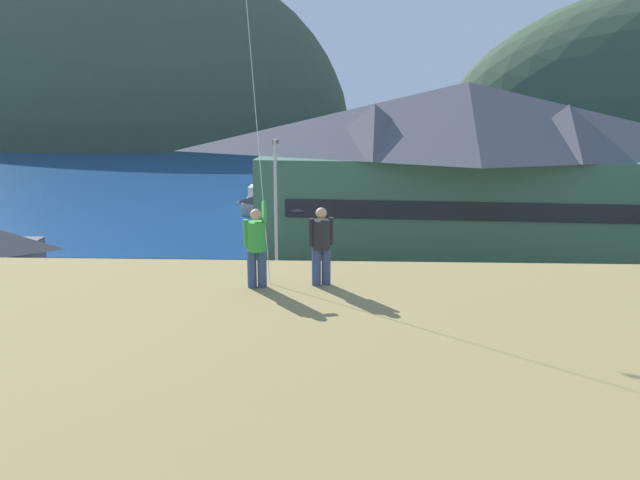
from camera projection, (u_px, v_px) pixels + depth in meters
name	position (u px, v px, depth m)	size (l,w,h in m)	color
ground_plane	(279.00, 392.00, 23.02)	(600.00, 600.00, 0.00)	#66604C
parking_lot_pad	(291.00, 338.00, 27.87)	(40.00, 20.00, 0.10)	gray
bay_water	(328.00, 174.00, 81.38)	(360.00, 84.00, 0.03)	navy
far_hill_west_ridge	(133.00, 140.00, 132.62)	(88.72, 55.53, 74.90)	#42513D
harbor_lodge	(465.00, 162.00, 42.16)	(28.12, 12.74, 10.87)	#38604C
storage_shed_waterside	(302.00, 216.00, 41.81)	(6.31, 4.77, 4.75)	#474C56
wharf_dock	(297.00, 208.00, 56.40)	(3.20, 13.42, 0.70)	#70604C
moored_boat_wharfside	(259.00, 201.00, 57.42)	(2.19, 6.75, 2.16)	#A8A399
parked_car_mid_row_far	(552.00, 313.00, 27.93)	(4.25, 2.15, 1.82)	#B28923
parked_car_corner_spot	(133.00, 307.00, 28.65)	(4.32, 2.29, 1.82)	navy
parked_car_back_row_right	(2.00, 364.00, 22.80)	(4.20, 2.06, 1.82)	black
parked_car_front_row_end	(331.00, 298.00, 30.00)	(4.36, 2.38, 1.82)	#B28923
parked_car_back_row_left	(408.00, 368.00, 22.45)	(4.27, 2.20, 1.82)	#9EA3A8
parking_light_pole	(276.00, 209.00, 32.27)	(0.24, 0.78, 7.94)	#ADADB2
person_kite_flyer	(256.00, 245.00, 14.04)	(0.52, 0.68, 1.86)	#384770
person_companion	(321.00, 244.00, 14.20)	(0.53, 0.40, 1.74)	#384770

